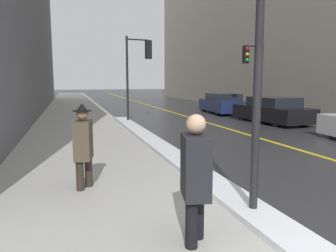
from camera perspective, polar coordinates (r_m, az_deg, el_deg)
The scene contains 9 objects.
sidewalk_slab at distance 17.66m, azimuth -15.49°, elevation 1.07°, with size 4.00×80.00×0.01m.
road_centre_stripe at distance 18.78m, azimuth 3.13°, elevation 1.71°, with size 0.16×80.00×0.00m.
snow_bank_curb at distance 9.75m, azimuth -1.21°, elevation -3.66°, with size 0.63×16.15×0.11m.
traffic_light_near at distance 16.36m, azimuth -4.92°, elevation 11.28°, with size 1.31×0.40×4.13m.
traffic_light_far at distance 18.07m, azimuth 14.47°, elevation 10.34°, with size 1.31×0.43×3.96m.
pedestrian_nearside at distance 3.99m, azimuth 4.77°, elevation -8.21°, with size 0.41×0.76×1.61m.
pedestrian_in_fedora at distance 6.18m, azimuth -14.54°, elevation -2.87°, with size 0.38×0.54×1.59m.
parked_car_black at distance 16.53m, azimuth 17.70°, elevation 2.57°, with size 2.06×4.32×1.24m.
parked_car_navy at distance 20.83m, azimuth 9.48°, elevation 3.87°, with size 2.12×4.33×1.24m.
Camera 1 is at (-2.38, -2.55, 1.99)m, focal length 35.00 mm.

